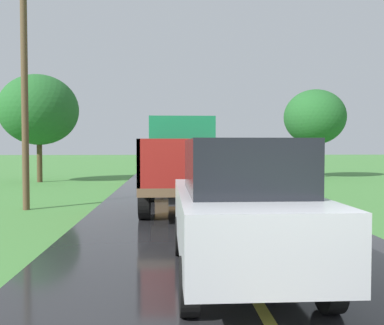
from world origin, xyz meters
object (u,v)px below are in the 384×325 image
at_px(utility_pole_roadside, 24,70).
at_px(roadside_tree_near_left, 39,110).
at_px(banana_truck_near, 183,160).
at_px(following_car, 240,207).
at_px(banana_truck_far, 172,155).
at_px(roadside_tree_mid_right, 315,117).

distance_m(utility_pole_roadside, roadside_tree_near_left, 10.51).
bearing_deg(banana_truck_near, following_car, -85.89).
xyz_separation_m(roadside_tree_near_left, following_car, (7.91, -17.34, -2.82)).
height_order(banana_truck_far, roadside_tree_mid_right, roadside_tree_mid_right).
bearing_deg(banana_truck_near, utility_pole_roadside, -178.67).
relative_size(banana_truck_far, roadside_tree_near_left, 1.00).
xyz_separation_m(banana_truck_near, roadside_tree_mid_right, (8.65, 12.50, 2.27)).
relative_size(banana_truck_near, utility_pole_roadside, 0.75).
bearing_deg(banana_truck_near, roadside_tree_near_left, 126.27).
xyz_separation_m(utility_pole_roadside, roadside_tree_mid_right, (13.39, 12.61, -0.46)).
height_order(banana_truck_near, following_car, banana_truck_near).
relative_size(roadside_tree_near_left, roadside_tree_mid_right, 1.06).
height_order(banana_truck_far, roadside_tree_near_left, roadside_tree_near_left).
bearing_deg(roadside_tree_near_left, following_car, -65.49).
bearing_deg(utility_pole_roadside, roadside_tree_near_left, 104.58).
relative_size(banana_truck_far, roadside_tree_mid_right, 1.07).
bearing_deg(banana_truck_far, roadside_tree_mid_right, 12.76).
relative_size(banana_truck_near, following_car, 1.42).
bearing_deg(following_car, banana_truck_near, 94.11).
height_order(utility_pole_roadside, following_car, utility_pole_roadside).
height_order(banana_truck_near, roadside_tree_mid_right, roadside_tree_mid_right).
height_order(banana_truck_near, banana_truck_far, same).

